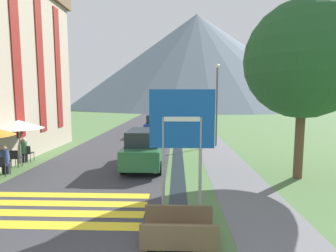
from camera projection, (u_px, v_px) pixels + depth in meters
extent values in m
plane|color=#517542|center=(164.00, 134.00, 23.54)|extent=(160.00, 160.00, 0.00)
cube|color=#38383D|center=(148.00, 123.00, 33.55)|extent=(6.40, 60.00, 0.01)
cube|color=slate|center=(196.00, 123.00, 33.35)|extent=(2.20, 60.00, 0.01)
cube|color=black|center=(177.00, 123.00, 33.43)|extent=(0.60, 60.00, 0.00)
cube|color=yellow|center=(38.00, 225.00, 6.89)|extent=(5.44, 0.44, 0.01)
cube|color=yellow|center=(51.00, 213.00, 7.59)|extent=(5.44, 0.44, 0.01)
cube|color=yellow|center=(61.00, 203.00, 8.28)|extent=(5.44, 0.44, 0.01)
cube|color=yellow|center=(70.00, 195.00, 8.98)|extent=(5.44, 0.44, 0.01)
cone|color=slate|center=(197.00, 61.00, 88.88)|extent=(83.93, 83.93, 30.91)
cube|color=maroon|center=(17.00, 59.00, 12.97)|extent=(0.06, 0.70, 7.86)
cube|color=maroon|center=(40.00, 64.00, 15.24)|extent=(0.06, 0.70, 7.86)
cube|color=maroon|center=(58.00, 69.00, 17.51)|extent=(0.06, 0.70, 7.86)
cylinder|color=#9E9EA3|center=(163.00, 162.00, 7.95)|extent=(0.10, 0.10, 2.76)
cylinder|color=#9E9EA3|center=(200.00, 163.00, 7.92)|extent=(0.10, 0.10, 2.76)
cube|color=#1451AD|center=(182.00, 119.00, 7.77)|extent=(1.94, 0.05, 1.75)
cube|color=white|center=(182.00, 119.00, 7.74)|extent=(1.07, 0.02, 0.14)
cube|color=brown|center=(179.00, 235.00, 6.13)|extent=(1.70, 1.10, 0.12)
cube|color=brown|center=(179.00, 235.00, 5.59)|extent=(1.70, 0.08, 0.45)
cube|color=brown|center=(179.00, 214.00, 6.61)|extent=(1.70, 0.08, 0.45)
cube|color=brown|center=(146.00, 239.00, 6.17)|extent=(0.16, 0.99, 0.08)
cube|color=brown|center=(212.00, 240.00, 6.12)|extent=(0.16, 0.99, 0.08)
cube|color=#28663D|center=(145.00, 152.00, 12.62)|extent=(1.70, 4.14, 0.84)
cube|color=#23282D|center=(144.00, 137.00, 12.33)|extent=(1.45, 2.28, 0.68)
cylinder|color=black|center=(133.00, 155.00, 13.97)|extent=(0.18, 0.60, 0.60)
cylinder|color=black|center=(163.00, 155.00, 13.91)|extent=(0.18, 0.60, 0.60)
cylinder|color=black|center=(123.00, 167.00, 11.42)|extent=(0.18, 0.60, 0.60)
cylinder|color=black|center=(160.00, 168.00, 11.36)|extent=(0.18, 0.60, 0.60)
cube|color=navy|center=(157.00, 127.00, 23.17)|extent=(1.88, 4.51, 0.84)
cube|color=#23282D|center=(157.00, 118.00, 22.86)|extent=(1.60, 2.48, 0.68)
cylinder|color=black|center=(149.00, 130.00, 24.64)|extent=(0.18, 0.60, 0.60)
cylinder|color=black|center=(168.00, 130.00, 24.58)|extent=(0.18, 0.60, 0.60)
cylinder|color=black|center=(145.00, 134.00, 21.86)|extent=(0.18, 0.60, 0.60)
cylinder|color=black|center=(167.00, 134.00, 21.80)|extent=(0.18, 0.60, 0.60)
cube|color=#232328|center=(4.00, 165.00, 11.18)|extent=(0.40, 0.40, 0.04)
cube|color=#232328|center=(0.00, 162.00, 10.98)|extent=(0.40, 0.04, 0.40)
cylinder|color=#232328|center=(3.00, 169.00, 11.38)|extent=(0.03, 0.03, 0.45)
cylinder|color=#232328|center=(10.00, 169.00, 11.37)|extent=(0.03, 0.03, 0.45)
cylinder|color=#232328|center=(5.00, 172.00, 11.03)|extent=(0.03, 0.03, 0.45)
cube|color=#232328|center=(29.00, 153.00, 13.67)|extent=(0.40, 0.40, 0.04)
cube|color=#232328|center=(27.00, 150.00, 13.47)|extent=(0.40, 0.04, 0.40)
cylinder|color=#232328|center=(28.00, 156.00, 13.87)|extent=(0.03, 0.03, 0.45)
cylinder|color=#232328|center=(34.00, 156.00, 13.86)|extent=(0.03, 0.03, 0.45)
cylinder|color=#232328|center=(24.00, 158.00, 13.53)|extent=(0.03, 0.03, 0.45)
cylinder|color=#232328|center=(30.00, 158.00, 13.52)|extent=(0.03, 0.03, 0.45)
cube|color=#232328|center=(16.00, 158.00, 12.56)|extent=(0.40, 0.40, 0.04)
cube|color=#232328|center=(14.00, 155.00, 12.35)|extent=(0.40, 0.04, 0.40)
cylinder|color=#232328|center=(15.00, 162.00, 12.76)|extent=(0.03, 0.03, 0.45)
cylinder|color=#232328|center=(22.00, 162.00, 12.74)|extent=(0.03, 0.03, 0.45)
cylinder|color=#232328|center=(11.00, 163.00, 12.42)|extent=(0.03, 0.03, 0.45)
cylinder|color=#232328|center=(18.00, 163.00, 12.41)|extent=(0.03, 0.03, 0.45)
cylinder|color=#B7B2A8|center=(20.00, 144.00, 12.72)|extent=(0.06, 0.06, 2.14)
cone|color=silver|center=(19.00, 124.00, 12.61)|extent=(2.28, 2.28, 0.42)
cylinder|color=#282833|center=(4.00, 169.00, 11.47)|extent=(0.14, 0.14, 0.46)
cylinder|color=#282833|center=(8.00, 169.00, 11.47)|extent=(0.14, 0.14, 0.46)
cylinder|color=navy|center=(5.00, 157.00, 11.41)|extent=(0.32, 0.32, 0.61)
sphere|color=tan|center=(4.00, 148.00, 11.37)|extent=(0.22, 0.22, 0.22)
cylinder|color=#282833|center=(23.00, 158.00, 13.54)|extent=(0.14, 0.14, 0.46)
cylinder|color=#282833|center=(26.00, 158.00, 13.53)|extent=(0.14, 0.14, 0.46)
cylinder|color=#386B47|center=(24.00, 148.00, 13.47)|extent=(0.32, 0.32, 0.60)
sphere|color=beige|center=(24.00, 140.00, 13.43)|extent=(0.22, 0.22, 0.22)
cylinder|color=#515156|center=(217.00, 107.00, 17.82)|extent=(0.12, 0.12, 5.31)
sphere|color=silver|center=(218.00, 66.00, 17.51)|extent=(0.28, 0.28, 0.28)
cylinder|color=brown|center=(299.00, 144.00, 10.78)|extent=(0.36, 0.36, 2.85)
sphere|color=#235128|center=(304.00, 60.00, 10.40)|extent=(4.67, 4.67, 4.67)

